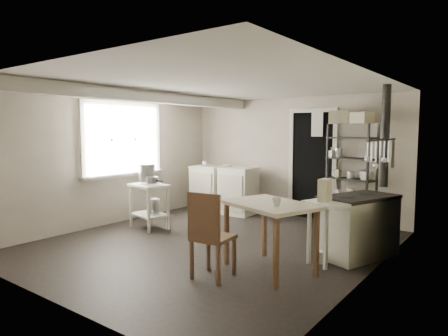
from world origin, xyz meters
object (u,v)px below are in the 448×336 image
Objects in this scene: stockpot at (147,173)px; shelf_rack at (351,172)px; prep_table at (149,205)px; base_cabinets at (224,190)px; flour_sack at (347,219)px; chair at (213,235)px; stove at (358,224)px; work_table at (269,239)px.

shelf_rack is at bearing 37.66° from stockpot.
stockpot is at bearing 156.67° from prep_table.
base_cabinets reaches higher than flour_sack.
base_cabinets is (0.30, 1.81, -0.48)m from stockpot.
base_cabinets is 1.43× the size of chair.
base_cabinets is 3.20× the size of flour_sack.
stockpot is at bearing -151.37° from stove.
prep_table is 3.30m from flour_sack.
work_table is 0.71m from chair.
prep_table is at bearing -149.33° from flour_sack.
shelf_rack is 1.72× the size of stove.
stockpot is at bearing 146.93° from chair.
stove is 0.97× the size of work_table.
work_table is at bearing 49.40° from chair.
work_table is 2.27m from flour_sack.
shelf_rack is at bearing 132.30° from stove.
shelf_rack reaches higher than base_cabinets.
base_cabinets is 1.32× the size of work_table.
prep_table is at bearing -125.66° from shelf_rack.
stove is at bearing -64.49° from flour_sack.
base_cabinets is at bearing -157.04° from shelf_rack.
base_cabinets is 3.49m from work_table.
stove is at bearing 51.89° from chair.
base_cabinets is 3.42m from stove.
base_cabinets is at bearing 83.89° from prep_table.
work_table is at bearing -74.95° from shelf_rack.
shelf_rack reaches higher than prep_table.
flour_sack is at bearing -59.80° from shelf_rack.
shelf_rack is at bearing 76.80° from chair.
prep_table is 3.52m from shelf_rack.
shelf_rack is (2.50, 0.34, 0.49)m from base_cabinets.
work_table is 2.42× the size of flour_sack.
base_cabinets is (0.20, 1.85, 0.06)m from prep_table.
flour_sack is at bearing 29.21° from stockpot.
chair is at bearing -81.60° from shelf_rack.
stockpot is (-0.10, 0.04, 0.54)m from prep_table.
chair is (-0.40, -3.36, -0.46)m from shelf_rack.
base_cabinets is 2.65m from flour_sack.
base_cabinets is at bearing 177.86° from stove.
base_cabinets is 0.80× the size of shelf_rack.
base_cabinets reaches higher than stove.
chair reaches higher than stove.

